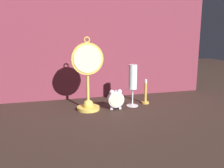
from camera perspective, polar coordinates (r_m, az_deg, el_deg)
name	(u,v)px	position (r m, az deg, el deg)	size (l,w,h in m)	color
ground_plane	(116,113)	(1.20, 1.03, -6.75)	(4.00, 4.00, 0.00)	black
fabric_backdrop_drape	(101,38)	(1.45, -2.64, 10.49)	(1.29, 0.01, 0.69)	brown
pocket_watch_on_stand	(88,79)	(1.22, -5.57, 1.20)	(0.16, 0.11, 0.36)	gold
alarm_clock_twin_bell	(116,99)	(1.24, 0.86, -3.34)	(0.08, 0.03, 0.10)	silver
champagne_flute	(133,80)	(1.28, 4.77, 0.87)	(0.06, 0.06, 0.22)	silver
brass_candlestick	(145,96)	(1.36, 7.64, -2.67)	(0.04, 0.04, 0.13)	gold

